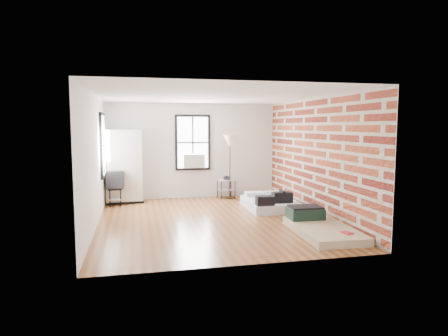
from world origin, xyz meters
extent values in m
plane|color=brown|center=(0.00, 0.00, 0.00)|extent=(6.00, 6.00, 0.00)
cube|color=silver|center=(0.00, 3.00, 1.40)|extent=(5.00, 0.01, 2.80)
cube|color=silver|center=(0.00, -3.00, 1.40)|extent=(5.00, 0.01, 2.80)
cube|color=silver|center=(-2.50, 0.00, 1.40)|extent=(0.01, 6.00, 2.80)
cube|color=#994124|center=(2.50, 0.00, 1.40)|extent=(0.02, 6.00, 2.80)
cube|color=white|center=(0.00, 0.00, 2.80)|extent=(5.00, 6.00, 0.01)
cube|color=white|center=(0.00, 2.95, 1.65)|extent=(0.90, 0.02, 1.50)
cube|color=black|center=(-0.48, 2.97, 1.65)|extent=(0.07, 0.08, 1.64)
cube|color=black|center=(0.48, 2.97, 1.65)|extent=(0.07, 0.08, 1.64)
cube|color=black|center=(0.00, 2.97, 2.44)|extent=(0.90, 0.08, 0.07)
cube|color=black|center=(0.00, 2.97, 0.86)|extent=(0.90, 0.08, 0.07)
cube|color=black|center=(0.00, 2.94, 1.65)|extent=(0.04, 0.02, 1.50)
cube|color=black|center=(0.00, 2.94, 1.65)|extent=(0.90, 0.02, 0.04)
cube|color=silver|center=(0.00, 2.83, 1.12)|extent=(0.62, 0.30, 0.40)
cube|color=white|center=(-2.45, 1.80, 1.65)|extent=(0.02, 0.90, 1.50)
cube|color=black|center=(-2.47, 1.32, 1.65)|extent=(0.08, 0.07, 1.64)
cube|color=black|center=(-2.47, 2.29, 1.65)|extent=(0.08, 0.07, 1.64)
cube|color=black|center=(-2.47, 1.80, 2.44)|extent=(0.08, 0.90, 0.07)
cube|color=black|center=(-2.47, 1.80, 0.86)|extent=(0.08, 0.90, 0.07)
cube|color=black|center=(-2.44, 1.80, 1.65)|extent=(0.02, 0.04, 1.50)
cube|color=black|center=(-2.44, 1.80, 1.65)|extent=(0.02, 0.90, 0.04)
cube|color=silver|center=(1.75, 0.99, 0.11)|extent=(1.28, 1.71, 0.22)
cube|color=silver|center=(1.50, 1.66, 0.27)|extent=(0.49, 0.32, 0.11)
cube|color=silver|center=(2.03, 1.65, 0.27)|extent=(0.49, 0.32, 0.11)
cube|color=black|center=(1.92, 0.59, 0.35)|extent=(0.49, 0.30, 0.26)
cylinder|color=black|center=(1.92, 0.59, 0.51)|extent=(0.08, 0.31, 0.07)
cube|color=black|center=(1.38, 0.34, 0.34)|extent=(0.43, 0.28, 0.23)
cylinder|color=#C4DFFC|center=(1.66, 0.95, 0.32)|extent=(0.06, 0.06, 0.19)
cylinder|color=#173AA3|center=(1.66, 0.95, 0.43)|extent=(0.03, 0.03, 0.03)
cube|color=tan|center=(1.95, -1.62, 0.08)|extent=(1.13, 2.01, 0.16)
cube|color=#153028|center=(1.88, -0.90, 0.27)|extent=(0.75, 0.55, 0.23)
cube|color=black|center=(1.88, -0.90, 0.40)|extent=(0.71, 0.51, 0.04)
cube|color=red|center=(2.13, -2.20, 0.17)|extent=(0.18, 0.24, 0.03)
cube|color=black|center=(-2.00, 2.65, 0.03)|extent=(1.08, 0.69, 0.06)
cube|color=beige|center=(-2.00, 2.65, 1.05)|extent=(1.04, 0.64, 1.98)
cylinder|color=black|center=(0.77, 2.52, 0.27)|extent=(0.02, 0.02, 0.54)
cylinder|color=black|center=(1.20, 2.58, 0.27)|extent=(0.02, 0.02, 0.54)
cylinder|color=black|center=(0.72, 2.86, 0.27)|extent=(0.02, 0.02, 0.54)
cylinder|color=black|center=(1.15, 2.92, 0.27)|extent=(0.02, 0.02, 0.54)
cube|color=silver|center=(0.96, 2.72, 0.54)|extent=(0.54, 0.46, 0.02)
cube|color=silver|center=(0.96, 2.72, 0.25)|extent=(0.52, 0.44, 0.02)
cube|color=black|center=(0.96, 2.72, 0.60)|extent=(0.14, 0.19, 0.10)
cylinder|color=black|center=(1.06, 2.65, 0.01)|extent=(0.27, 0.27, 0.03)
cylinder|color=black|center=(1.06, 2.65, 0.84)|extent=(0.03, 0.03, 1.62)
cone|color=beige|center=(1.06, 2.65, 1.70)|extent=(0.40, 0.40, 0.36)
cylinder|color=black|center=(-2.34, 2.06, 0.23)|extent=(0.03, 0.03, 0.46)
cylinder|color=black|center=(-2.07, 2.08, 0.23)|extent=(0.03, 0.03, 0.46)
cylinder|color=black|center=(-2.37, 2.61, 0.23)|extent=(0.03, 0.03, 0.46)
cylinder|color=black|center=(-2.10, 2.63, 0.23)|extent=(0.03, 0.03, 0.46)
cube|color=black|center=(-2.22, 2.35, 0.46)|extent=(0.40, 0.68, 0.03)
cube|color=silver|center=(-2.22, 2.35, 0.18)|extent=(0.38, 0.66, 0.02)
cube|color=black|center=(-2.22, 2.35, 0.70)|extent=(0.49, 0.56, 0.46)
cube|color=black|center=(-1.99, 2.36, 0.70)|extent=(0.04, 0.44, 0.37)
camera|label=1|loc=(-1.65, -8.74, 2.13)|focal=32.00mm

